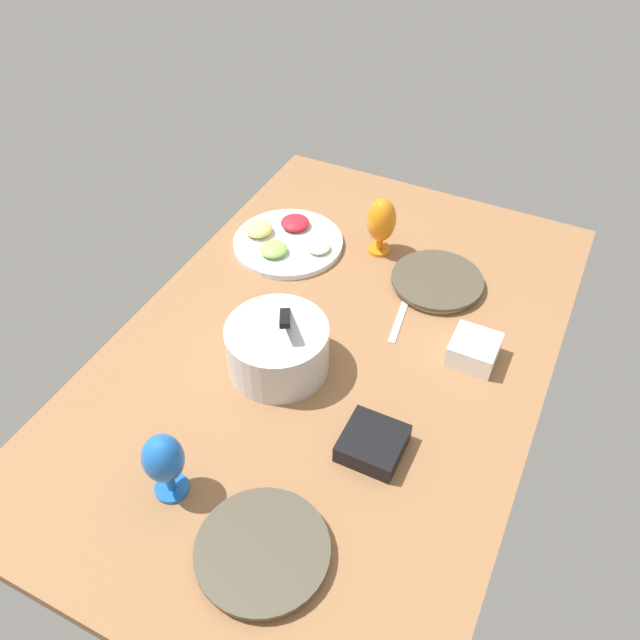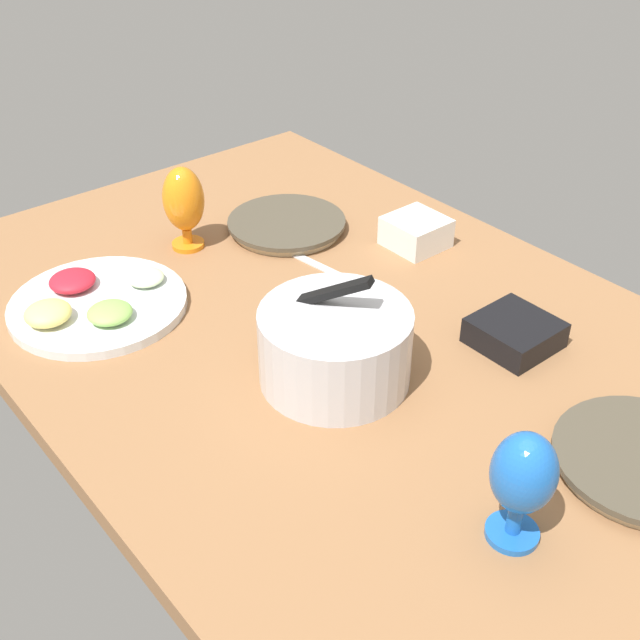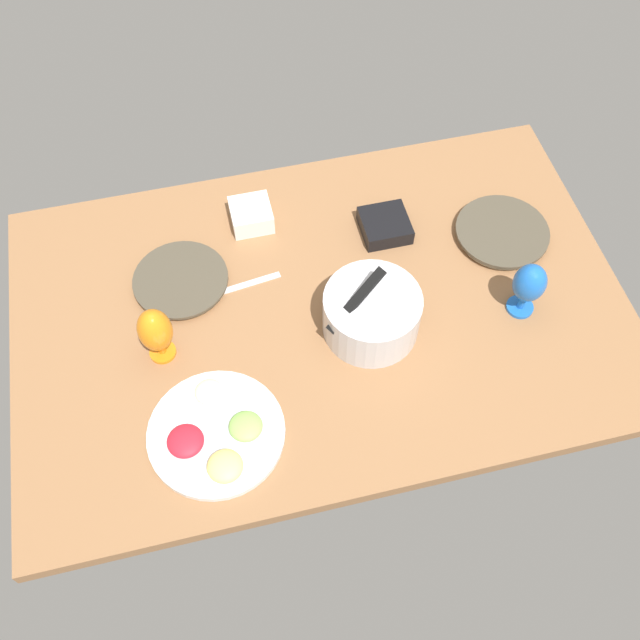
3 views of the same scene
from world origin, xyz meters
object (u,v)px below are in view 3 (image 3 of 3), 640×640
object	(u,v)px
dinner_plate_right	(181,281)
fruit_platter	(216,434)
mixing_bowl	(372,313)
hurricane_glass_blue	(529,285)
square_bowl_white	(251,214)
dinner_plate_left	(502,233)
hurricane_glass_orange	(155,331)
square_bowl_black	(385,225)

from	to	relation	value
dinner_plate_right	fruit_platter	xyz separation A→B (cm)	(-2.22, 46.22, 0.25)
mixing_bowl	fruit_platter	world-z (taller)	mixing_bowl
hurricane_glass_blue	square_bowl_white	xyz separation A→B (cm)	(63.03, -45.29, -7.17)
dinner_plate_left	mixing_bowl	xyz separation A→B (cm)	(43.90, 20.54, 5.49)
dinner_plate_right	square_bowl_white	bearing A→B (deg)	-143.13
mixing_bowl	fruit_platter	size ratio (longest dim) A/B	0.77
dinner_plate_left	mixing_bowl	bearing A→B (deg)	25.08
dinner_plate_right	hurricane_glass_orange	bearing A→B (deg)	69.98
mixing_bowl	hurricane_glass_blue	xyz separation A→B (cm)	(-39.81, 3.41, 3.70)
mixing_bowl	hurricane_glass_blue	bearing A→B (deg)	175.10
mixing_bowl	square_bowl_black	xyz separation A→B (cm)	(-12.57, -30.06, -4.28)
square_bowl_white	square_bowl_black	world-z (taller)	square_bowl_white
fruit_platter	square_bowl_white	bearing A→B (deg)	-107.74
dinner_plate_right	mixing_bowl	bearing A→B (deg)	151.16
dinner_plate_right	fruit_platter	size ratio (longest dim) A/B	0.78
fruit_platter	hurricane_glass_blue	bearing A→B (deg)	-167.98
dinner_plate_right	square_bowl_white	world-z (taller)	square_bowl_white
dinner_plate_left	fruit_platter	xyz separation A→B (cm)	(87.27, 41.67, 0.14)
square_bowl_black	hurricane_glass_orange	bearing A→B (deg)	21.08
hurricane_glass_orange	square_bowl_white	xyz separation A→B (cm)	(-29.77, -37.08, -6.93)
dinner_plate_left	hurricane_glass_orange	xyz separation A→B (cm)	(96.88, 15.75, 8.95)
hurricane_glass_orange	mixing_bowl	bearing A→B (deg)	174.83
dinner_plate_left	square_bowl_black	xyz separation A→B (cm)	(31.33, -9.52, 1.21)
fruit_platter	hurricane_glass_orange	world-z (taller)	hurricane_glass_orange
dinner_plate_left	hurricane_glass_orange	world-z (taller)	hurricane_glass_orange
hurricane_glass_blue	square_bowl_black	xyz separation A→B (cm)	(27.25, -33.48, -7.97)
hurricane_glass_blue	fruit_platter	bearing A→B (deg)	12.02
mixing_bowl	hurricane_glass_orange	xyz separation A→B (cm)	(52.98, -4.79, 3.46)
hurricane_glass_blue	square_bowl_black	distance (cm)	43.89
dinner_plate_right	hurricane_glass_blue	bearing A→B (deg)	161.54
square_bowl_black	mixing_bowl	bearing A→B (deg)	67.31
hurricane_glass_orange	square_bowl_white	size ratio (longest dim) A/B	1.58
mixing_bowl	hurricane_glass_orange	bearing A→B (deg)	-5.17
fruit_platter	hurricane_glass_blue	world-z (taller)	hurricane_glass_blue
dinner_plate_right	hurricane_glass_blue	size ratio (longest dim) A/B	1.48
hurricane_glass_orange	square_bowl_black	size ratio (longest dim) A/B	1.36
square_bowl_white	dinner_plate_left	bearing A→B (deg)	162.37
fruit_platter	square_bowl_black	size ratio (longest dim) A/B	2.49
fruit_platter	hurricane_glass_orange	distance (cm)	29.01
dinner_plate_left	hurricane_glass_blue	xyz separation A→B (cm)	(4.08, 23.96, 9.19)
mixing_bowl	square_bowl_black	bearing A→B (deg)	-112.69
fruit_platter	square_bowl_white	distance (cm)	66.17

